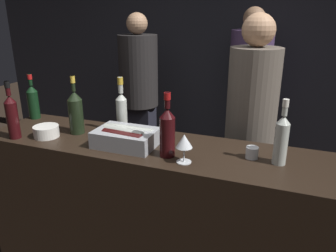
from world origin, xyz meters
TOP-DOWN VIEW (x-y plane):
  - wall_back_chalkboard at (0.00, 2.40)m, footprint 6.40×0.06m
  - bar_counter at (0.00, 0.26)m, footprint 2.30×0.53m
  - ice_bin_with_bottles at (-0.23, 0.20)m, footprint 0.35×0.24m
  - bowl_white at (-0.75, 0.16)m, footprint 0.15×0.15m
  - wine_glass at (0.15, 0.11)m, footprint 0.09×0.09m
  - candle_votive at (0.47, 0.29)m, footprint 0.07×0.07m
  - white_wine_bottle at (0.61, 0.27)m, footprint 0.07×0.07m
  - red_wine_bottle_tall at (0.05, 0.16)m, footprint 0.08×0.08m
  - red_wine_bottle_black_foil at (-0.92, 0.07)m, footprint 0.07×0.07m
  - red_wine_bottle_burgundy at (-1.08, 0.43)m, footprint 0.08×0.08m
  - champagne_bottle at (-0.61, 0.28)m, footprint 0.09×0.09m
  - rose_wine_bottle at (-0.36, 0.41)m, footprint 0.07×0.07m
  - person_in_hoodie at (0.23, 1.97)m, footprint 0.41×0.41m
  - person_blond_tee at (0.39, 0.83)m, footprint 0.34×0.34m
  - person_grey_polo at (-0.86, 1.68)m, footprint 0.40×0.40m

SIDE VIEW (x-z plane):
  - bar_counter at x=0.00m, z-range 0.00..0.99m
  - person_grey_polo at x=-0.86m, z-range 0.09..1.81m
  - person_blond_tee at x=0.39m, z-range 0.11..1.83m
  - person_in_hoodie at x=0.23m, z-range 0.09..1.86m
  - candle_votive at x=0.47m, z-range 0.99..1.05m
  - bowl_white at x=-0.75m, z-range 0.99..1.06m
  - ice_bin_with_bottles at x=-0.23m, z-range 0.99..1.10m
  - wine_glass at x=0.15m, z-range 1.03..1.18m
  - red_wine_bottle_burgundy at x=-1.08m, z-range 0.96..1.28m
  - white_wine_bottle at x=0.61m, z-range 0.96..1.30m
  - champagne_bottle at x=-0.61m, z-range 0.95..1.32m
  - red_wine_bottle_tall at x=0.05m, z-range 0.96..1.31m
  - red_wine_bottle_black_foil at x=-0.92m, z-range 0.96..1.31m
  - rose_wine_bottle at x=-0.36m, z-range 0.96..1.31m
  - wall_back_chalkboard at x=0.00m, z-range 0.00..2.80m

